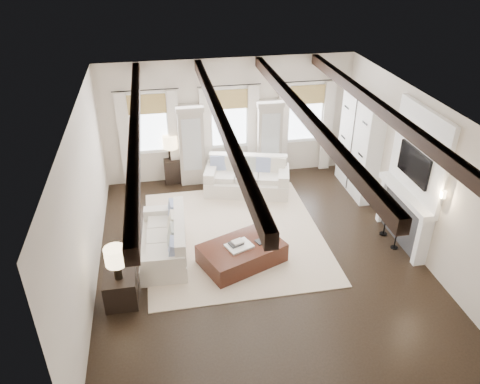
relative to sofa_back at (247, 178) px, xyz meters
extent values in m
plane|color=black|center=(-0.30, -2.77, -0.37)|extent=(7.50, 7.50, 0.00)
cube|color=beige|center=(-0.30, 0.98, 1.23)|extent=(6.50, 0.04, 3.20)
cube|color=beige|center=(-0.30, -6.52, 1.23)|extent=(6.50, 0.04, 3.20)
cube|color=beige|center=(-3.55, -2.77, 1.23)|extent=(0.04, 7.50, 3.20)
cube|color=beige|center=(2.95, -2.77, 1.23)|extent=(0.04, 7.50, 3.20)
cube|color=white|center=(-0.30, -2.77, 2.83)|extent=(6.50, 7.50, 0.04)
cube|color=black|center=(-2.50, -2.77, 2.71)|extent=(0.16, 7.40, 0.22)
cube|color=black|center=(-1.05, -2.77, 2.71)|extent=(0.16, 7.40, 0.22)
cube|color=black|center=(0.45, -2.77, 2.71)|extent=(0.16, 7.40, 0.22)
cube|color=black|center=(1.90, -2.77, 2.71)|extent=(0.16, 7.40, 0.22)
cube|color=white|center=(-2.35, 0.95, 1.28)|extent=(0.90, 0.03, 1.45)
cube|color=#AB8C4B|center=(-2.35, 0.89, 1.81)|extent=(0.94, 0.04, 0.50)
cube|color=silver|center=(-2.97, 0.85, 0.90)|extent=(0.28, 0.08, 2.50)
cube|color=silver|center=(-1.73, 0.85, 0.90)|extent=(0.28, 0.08, 2.50)
cylinder|color=black|center=(-2.35, 0.84, 2.18)|extent=(1.60, 0.02, 0.02)
cube|color=white|center=(-0.30, 0.95, 1.28)|extent=(0.90, 0.03, 1.45)
cube|color=#AB8C4B|center=(-0.30, 0.89, 1.81)|extent=(0.94, 0.04, 0.50)
cube|color=silver|center=(-0.92, 0.85, 0.90)|extent=(0.28, 0.08, 2.50)
cube|color=silver|center=(0.32, 0.85, 0.90)|extent=(0.28, 0.08, 2.50)
cylinder|color=black|center=(-0.30, 0.84, 2.18)|extent=(1.60, 0.02, 0.02)
cube|color=white|center=(1.75, 0.95, 1.28)|extent=(0.90, 0.03, 1.45)
cube|color=#AB8C4B|center=(1.75, 0.89, 1.81)|extent=(0.94, 0.04, 0.50)
cube|color=silver|center=(1.13, 0.85, 0.90)|extent=(0.28, 0.08, 2.50)
cube|color=silver|center=(2.37, 0.85, 0.90)|extent=(0.28, 0.08, 2.50)
cylinder|color=black|center=(1.75, 0.84, 2.18)|extent=(1.60, 0.02, 0.02)
cube|color=#B0A79A|center=(-1.33, 0.76, 0.63)|extent=(0.64, 0.38, 2.00)
cube|color=#B2B7BA|center=(-1.33, 0.56, 0.78)|extent=(0.48, 0.02, 1.40)
cube|color=#B0A79A|center=(-1.33, 0.76, 1.69)|extent=(0.70, 0.42, 0.12)
cube|color=#B0A79A|center=(0.72, 0.76, 0.63)|extent=(0.64, 0.38, 2.00)
cube|color=#B2B7BA|center=(0.72, 0.56, 0.78)|extent=(0.48, 0.02, 1.40)
cube|color=#B0A79A|center=(0.72, 0.76, 1.69)|extent=(0.70, 0.42, 0.12)
cube|color=#2B2B2E|center=(2.86, -2.77, 0.18)|extent=(0.18, 1.50, 1.10)
cube|color=black|center=(2.83, -2.77, 0.03)|extent=(0.10, 0.90, 0.70)
cube|color=white|center=(2.82, -3.59, 0.18)|extent=(0.26, 0.14, 1.10)
cube|color=white|center=(2.82, -1.95, 0.18)|extent=(0.26, 0.14, 1.10)
cube|color=white|center=(2.79, -2.77, 0.79)|extent=(0.32, 1.90, 0.12)
cube|color=white|center=(2.90, -2.77, 1.73)|extent=(0.10, 1.90, 1.80)
cube|color=black|center=(2.83, -2.77, 1.48)|extent=(0.07, 1.10, 0.64)
cylinder|color=#FFD899|center=(2.85, -3.82, 1.38)|extent=(0.10, 0.10, 0.14)
cube|color=silver|center=(2.75, -0.42, 0.88)|extent=(0.40, 1.70, 2.50)
cube|color=black|center=(2.54, -0.42, 0.88)|extent=(0.01, 0.02, 2.40)
cube|color=beige|center=(-0.68, -1.91, -0.36)|extent=(3.82, 4.24, 0.02)
cube|color=silver|center=(-0.02, -0.07, -0.16)|extent=(2.28, 1.47, 0.40)
cube|color=silver|center=(0.08, 0.29, 0.29)|extent=(1.99, 0.74, 0.50)
cube|color=silver|center=(-0.91, 0.17, 0.17)|extent=(0.49, 0.94, 0.26)
cube|color=silver|center=(0.87, -0.31, 0.17)|extent=(0.49, 0.94, 0.26)
cube|color=silver|center=(-0.59, 0.04, 0.11)|extent=(0.70, 0.73, 0.14)
cube|color=silver|center=(-0.03, -0.11, 0.11)|extent=(0.70, 0.73, 0.14)
cube|color=silver|center=(0.53, -0.27, 0.11)|extent=(0.70, 0.73, 0.14)
cube|color=#7686B4|center=(-0.69, 0.32, 0.32)|extent=(0.46, 0.32, 0.44)
cube|color=silver|center=(-0.33, 0.22, 0.32)|extent=(0.46, 0.32, 0.44)
cube|color=beige|center=(0.03, 0.12, 0.32)|extent=(0.46, 0.32, 0.44)
cube|color=#7686B4|center=(0.40, 0.03, 0.32)|extent=(0.46, 0.32, 0.44)
cube|color=silver|center=(0.76, -0.07, 0.32)|extent=(0.46, 0.32, 0.44)
cube|color=silver|center=(-2.22, -2.36, -0.18)|extent=(1.00, 2.02, 0.38)
cube|color=silver|center=(-1.88, -2.38, 0.25)|extent=(0.30, 1.89, 0.47)
cube|color=silver|center=(-2.18, -1.49, 0.13)|extent=(0.86, 0.29, 0.24)
cube|color=silver|center=(-2.27, -3.22, 0.13)|extent=(0.86, 0.29, 0.24)
cube|color=silver|center=(-2.24, -1.81, 0.08)|extent=(0.59, 0.56, 0.13)
cube|color=silver|center=(-2.27, -2.36, 0.08)|extent=(0.59, 0.56, 0.13)
cube|color=silver|center=(-2.30, -2.90, 0.08)|extent=(0.59, 0.56, 0.13)
cube|color=#7686B4|center=(-2.00, -1.66, 0.28)|extent=(0.23, 0.41, 0.41)
cube|color=silver|center=(-2.03, -2.13, 0.28)|extent=(0.23, 0.41, 0.41)
cube|color=beige|center=(-2.05, -2.60, 0.28)|extent=(0.23, 0.41, 0.41)
cube|color=#7686B4|center=(-2.08, -3.07, 0.28)|extent=(0.23, 0.41, 0.41)
cube|color=black|center=(-0.69, -2.89, -0.15)|extent=(1.87, 1.54, 0.42)
cube|color=white|center=(-0.75, -2.93, 0.08)|extent=(0.61, 0.54, 0.04)
cube|color=#262628|center=(-0.81, -2.89, 0.12)|extent=(0.32, 0.28, 0.04)
cube|color=beige|center=(-0.77, -2.89, 0.15)|extent=(0.27, 0.24, 0.03)
cube|color=#262628|center=(-0.27, -2.84, 0.07)|extent=(0.29, 0.26, 0.03)
cube|color=black|center=(-3.04, -3.65, -0.08)|extent=(0.57, 0.57, 0.57)
cylinder|color=black|center=(-3.04, -3.65, 0.36)|extent=(0.15, 0.15, 0.31)
cylinder|color=#F9D89E|center=(-3.04, -3.65, 0.69)|extent=(0.38, 0.38, 0.33)
cube|color=black|center=(-1.85, 0.89, -0.04)|extent=(0.43, 0.43, 0.65)
cylinder|color=black|center=(-1.85, 0.89, 0.45)|extent=(0.15, 0.15, 0.33)
cylinder|color=#F9D89E|center=(-1.85, 0.89, 0.79)|extent=(0.39, 0.39, 0.35)
cylinder|color=black|center=(2.60, -3.01, -0.36)|extent=(0.15, 0.15, 0.02)
cylinder|color=black|center=(2.60, -3.01, -0.03)|extent=(0.03, 0.03, 0.68)
cylinder|color=beige|center=(2.60, -3.01, 0.35)|extent=(0.06, 0.06, 0.10)
cylinder|color=black|center=(2.60, -2.49, -0.35)|extent=(0.17, 0.17, 0.02)
cylinder|color=black|center=(2.60, -2.49, 0.01)|extent=(0.03, 0.03, 0.74)
cylinder|color=beige|center=(2.60, -2.49, 0.42)|extent=(0.06, 0.06, 0.11)
camera|label=1|loc=(-2.11, -10.35, 5.61)|focal=35.00mm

